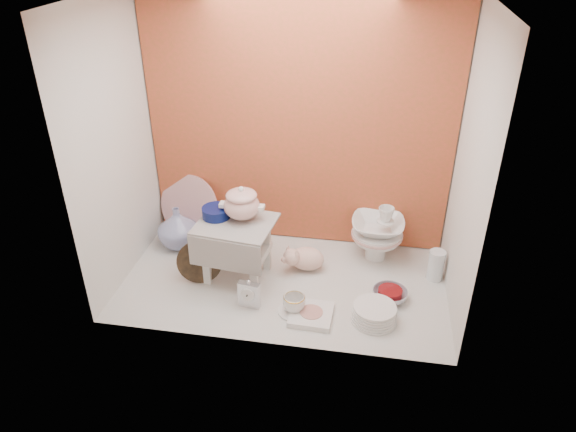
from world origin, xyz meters
name	(u,v)px	position (x,y,z in m)	size (l,w,h in m)	color
ground	(284,282)	(0.00, 0.00, 0.00)	(1.80, 1.80, 0.00)	silver
niche_shell	(289,113)	(0.00, 0.18, 0.93)	(1.86, 1.03, 1.53)	#C84832
step_stool	(237,250)	(-0.27, 0.02, 0.18)	(0.41, 0.35, 0.35)	silver
soup_tureen	(242,203)	(-0.24, 0.07, 0.45)	(0.24, 0.24, 0.20)	white
cobalt_bowl	(216,212)	(-0.39, 0.06, 0.38)	(0.16, 0.16, 0.06)	#0A144E
floral_platter	(189,206)	(-0.69, 0.42, 0.20)	(0.41, 0.14, 0.39)	silver
blue_white_vase	(178,227)	(-0.71, 0.26, 0.13)	(0.25, 0.25, 0.26)	white
lacquer_tray	(199,262)	(-0.47, -0.07, 0.13)	(0.25, 0.06, 0.25)	black
mantel_clock	(249,293)	(-0.14, -0.24, 0.08)	(0.12, 0.04, 0.17)	silver
plush_pig	(307,258)	(0.11, 0.14, 0.08)	(0.26, 0.18, 0.15)	beige
teacup_saucer	(294,311)	(0.10, -0.25, 0.01)	(0.17, 0.17, 0.01)	white
gold_rim_teacup	(294,303)	(0.10, -0.25, 0.06)	(0.12, 0.12, 0.09)	white
lattice_dish	(311,314)	(0.19, -0.27, 0.02)	(0.22, 0.22, 0.03)	white
dinner_plate_stack	(374,313)	(0.51, -0.24, 0.04)	(0.24, 0.24, 0.09)	white
crystal_bowl	(390,295)	(0.59, -0.06, 0.03)	(0.19, 0.19, 0.06)	silver
clear_glass_vase	(436,265)	(0.84, 0.18, 0.09)	(0.09, 0.09, 0.18)	silver
porcelain_tower	(377,232)	(0.50, 0.34, 0.18)	(0.31, 0.31, 0.35)	white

